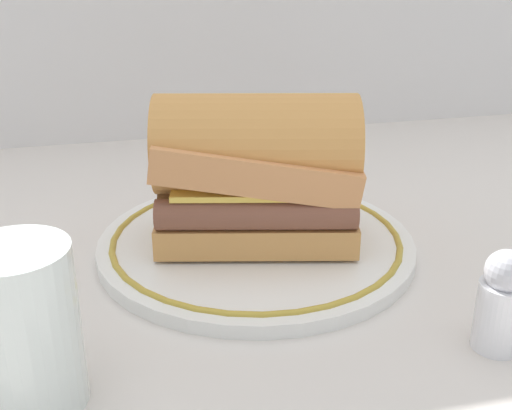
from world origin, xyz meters
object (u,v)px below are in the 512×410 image
Objects in this scene: drinking_glass at (26,339)px; salt_shaker at (502,302)px; sausage_sandwich at (256,170)px; plate at (256,242)px.

drinking_glass is 0.31m from salt_shaker.
salt_shaker is at bearing -3.01° from drinking_glass.
sausage_sandwich reaches higher than salt_shaker.
drinking_glass reaches higher than plate.
plate is 3.82× the size of salt_shaker.
drinking_glass is at bearing -124.18° from sausage_sandwich.
salt_shaker is (0.31, -0.02, -0.01)m from drinking_glass.
drinking_glass is at bearing -137.13° from plate.
plate is at bearing 42.87° from drinking_glass.
drinking_glass is (-0.18, -0.17, -0.03)m from sausage_sandwich.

